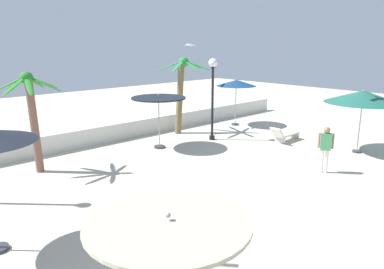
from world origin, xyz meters
TOP-DOWN VIEW (x-y plane):
  - ground_plane at (0.00, 0.00)m, footprint 56.00×56.00m
  - boundary_wall at (0.00, 8.93)m, footprint 25.20×0.30m
  - patio_umbrella_0 at (-5.99, -2.82)m, footprint 2.42×2.42m
  - patio_umbrella_1 at (0.99, 6.40)m, footprint 2.45×2.45m
  - patio_umbrella_2 at (6.95, -0.14)m, footprint 3.19×3.19m
  - patio_umbrella_4 at (7.25, 7.18)m, footprint 2.30×2.30m
  - palm_tree_0 at (-4.39, 6.90)m, footprint 2.38×2.37m
  - palm_tree_1 at (3.70, 7.94)m, footprint 2.83×2.89m
  - lamp_post_1 at (3.81, 5.76)m, footprint 0.43×0.43m
  - lounge_chair_0 at (6.15, 3.08)m, footprint 1.90×0.60m
  - guest_0 at (3.41, -0.42)m, footprint 0.39×0.49m
  - seagull_0 at (5.09, 8.77)m, footprint 1.12×0.52m

SIDE VIEW (x-z plane):
  - ground_plane at x=0.00m, z-range 0.00..0.00m
  - lounge_chair_0 at x=6.15m, z-range -0.03..0.80m
  - boundary_wall at x=0.00m, z-range 0.00..0.84m
  - guest_0 at x=3.41m, z-range 0.19..1.95m
  - patio_umbrella_0 at x=-5.99m, z-range 0.94..3.32m
  - patio_umbrella_1 at x=0.99m, z-range 0.93..3.42m
  - palm_tree_0 at x=-4.39m, z-range 0.56..4.31m
  - patio_umbrella_4 at x=7.25m, z-range 1.10..3.81m
  - patio_umbrella_2 at x=6.95m, z-range 1.08..3.87m
  - palm_tree_1 at x=3.70m, z-range 0.58..4.60m
  - lamp_post_1 at x=3.81m, z-range 0.70..4.70m
  - seagull_0 at x=5.09m, z-range 4.53..4.67m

